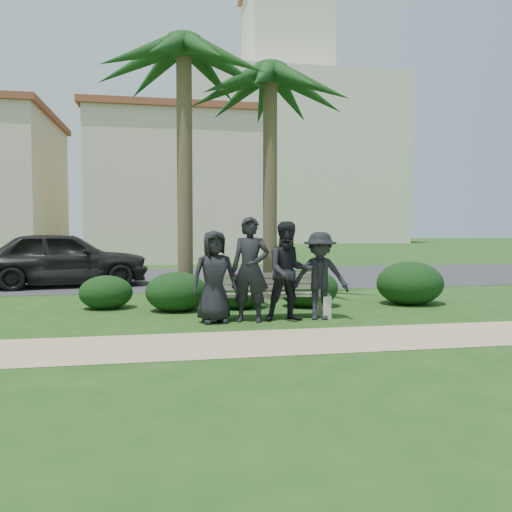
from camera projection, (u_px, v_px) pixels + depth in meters
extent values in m
plane|color=#194914|center=(252.00, 319.00, 8.73)|extent=(160.00, 160.00, 0.00)
cube|color=tan|center=(274.00, 342.00, 6.97)|extent=(30.00, 1.60, 0.01)
cube|color=#2D2D30|center=(211.00, 277.00, 16.59)|extent=(160.00, 8.00, 0.01)
cube|color=beige|center=(174.00, 193.00, 26.06)|extent=(8.00, 8.00, 7.00)
cube|color=brown|center=(174.00, 122.00, 25.87)|extent=(8.40, 8.40, 0.30)
cube|color=#EBE2C5|center=(286.00, 165.00, 64.75)|extent=(26.00, 18.00, 20.00)
cube|color=#EBE2C5|center=(286.00, 39.00, 63.91)|extent=(10.00, 10.00, 12.00)
cube|color=gray|center=(268.00, 295.00, 8.83)|extent=(2.20, 0.62, 0.04)
cube|color=gray|center=(266.00, 281.00, 9.03)|extent=(2.17, 0.15, 0.25)
cube|color=beige|center=(211.00, 308.00, 8.66)|extent=(0.17, 0.51, 0.40)
cube|color=beige|center=(323.00, 305.00, 9.02)|extent=(0.17, 0.51, 0.40)
imported|color=black|center=(214.00, 277.00, 8.38)|extent=(0.83, 0.60, 1.56)
imported|color=black|center=(250.00, 269.00, 8.45)|extent=(0.76, 0.62, 1.79)
imported|color=black|center=(289.00, 271.00, 8.55)|extent=(0.83, 0.65, 1.71)
imported|color=black|center=(320.00, 276.00, 8.68)|extent=(1.10, 0.79, 1.53)
ellipsoid|color=black|center=(106.00, 291.00, 9.91)|extent=(1.05, 0.86, 0.68)
ellipsoid|color=black|center=(177.00, 291.00, 9.63)|extent=(1.20, 0.99, 0.78)
ellipsoid|color=black|center=(239.00, 290.00, 9.97)|extent=(1.09, 0.90, 0.71)
ellipsoid|color=black|center=(308.00, 287.00, 10.18)|extent=(1.23, 1.01, 0.80)
ellipsoid|color=black|center=(410.00, 282.00, 10.51)|extent=(1.43, 1.18, 0.93)
cylinder|color=brown|center=(185.00, 177.00, 10.34)|extent=(0.32, 0.32, 5.33)
cylinder|color=brown|center=(270.00, 187.00, 11.28)|extent=(0.32, 0.32, 5.08)
imported|color=black|center=(64.00, 259.00, 13.78)|extent=(4.72, 2.44, 1.54)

